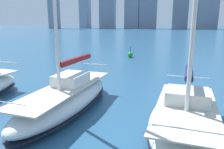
# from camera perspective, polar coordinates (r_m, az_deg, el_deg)

# --- Properties ---
(city_skyline) EXTENTS (173.01, 24.31, 54.02)m
(city_skyline) POSITION_cam_1_polar(r_m,az_deg,el_deg) (165.44, 16.75, 17.92)
(city_skyline) COLOR #8B95A4
(city_skyline) RESTS_ON ground
(sailboat_navy) EXTENTS (3.36, 6.82, 10.28)m
(sailboat_navy) POSITION_cam_1_polar(r_m,az_deg,el_deg) (9.38, 18.65, -10.73)
(sailboat_navy) COLOR white
(sailboat_navy) RESTS_ON ground
(sailboat_maroon) EXTENTS (3.00, 8.36, 10.46)m
(sailboat_maroon) POSITION_cam_1_polar(r_m,az_deg,el_deg) (11.39, -11.64, -5.77)
(sailboat_maroon) COLOR silver
(sailboat_maroon) RESTS_ON ground
(channel_buoy) EXTENTS (0.70, 0.70, 1.40)m
(channel_buoy) POSITION_cam_1_polar(r_m,az_deg,el_deg) (28.63, 4.78, 5.19)
(channel_buoy) COLOR green
(channel_buoy) RESTS_ON ground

